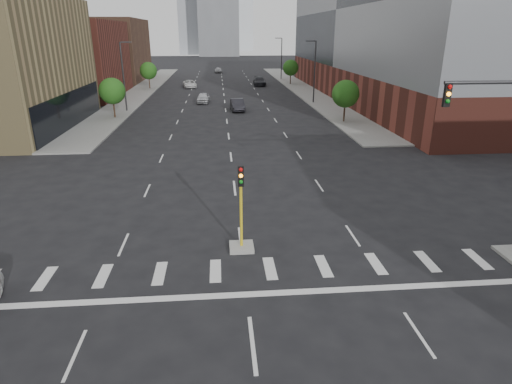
{
  "coord_description": "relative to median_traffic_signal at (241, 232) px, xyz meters",
  "views": [
    {
      "loc": [
        -0.92,
        -10.05,
        10.17
      ],
      "look_at": [
        0.85,
        10.39,
        2.5
      ],
      "focal_mm": 30.0,
      "sensor_mm": 36.0,
      "label": 1
    }
  ],
  "objects": [
    {
      "name": "streetlight_right_b",
      "position": [
        13.41,
        81.03,
        4.04
      ],
      "size": [
        1.6,
        0.22,
        9.07
      ],
      "color": "#2D2D30",
      "rests_on": "ground"
    },
    {
      "name": "car_deep_right",
      "position": [
        7.47,
        69.98,
        -0.12
      ],
      "size": [
        2.66,
        5.98,
        1.7
      ],
      "primitive_type": "imported",
      "rotation": [
        0.0,
        0.0,
        -0.05
      ],
      "color": "#222327",
      "rests_on": "ground"
    },
    {
      "name": "median_traffic_signal",
      "position": [
        0.0,
        0.0,
        0.0
      ],
      "size": [
        1.2,
        1.2,
        4.4
      ],
      "color": "#999993",
      "rests_on": "ground"
    },
    {
      "name": "sidewalk_left_far",
      "position": [
        -15.0,
        65.03,
        -0.9
      ],
      "size": [
        5.0,
        92.0,
        0.15
      ],
      "primitive_type": "cube",
      "color": "gray",
      "rests_on": "ground"
    },
    {
      "name": "tree_left_near",
      "position": [
        -14.0,
        36.03,
        2.42
      ],
      "size": [
        3.2,
        3.2,
        4.85
      ],
      "color": "#382619",
      "rests_on": "ground"
    },
    {
      "name": "tree_left_far",
      "position": [
        -14.0,
        66.03,
        2.42
      ],
      "size": [
        3.2,
        3.2,
        4.85
      ],
      "color": "#382619",
      "rests_on": "ground"
    },
    {
      "name": "tower_mid",
      "position": [
        0.0,
        191.03,
        21.03
      ],
      "size": [
        18.0,
        18.0,
        44.0
      ],
      "primitive_type": "cube",
      "color": "slate",
      "rests_on": "ground"
    },
    {
      "name": "building_left_far_a",
      "position": [
        -27.5,
        57.03,
        5.03
      ],
      "size": [
        20.0,
        22.0,
        12.0
      ],
      "primitive_type": "cube",
      "color": "brown",
      "rests_on": "ground"
    },
    {
      "name": "tree_right_near",
      "position": [
        14.0,
        31.03,
        2.42
      ],
      "size": [
        3.2,
        3.2,
        4.85
      ],
      "color": "#382619",
      "rests_on": "ground"
    },
    {
      "name": "building_left_far_b",
      "position": [
        -27.5,
        83.03,
        5.53
      ],
      "size": [
        20.0,
        24.0,
        13.0
      ],
      "primitive_type": "cube",
      "color": "brown",
      "rests_on": "ground"
    },
    {
      "name": "car_near_left",
      "position": [
        -3.28,
        47.98,
        -0.21
      ],
      "size": [
        2.07,
        4.56,
        1.52
      ],
      "primitive_type": "imported",
      "rotation": [
        0.0,
        0.0,
        -0.06
      ],
      "color": "silver",
      "rests_on": "ground"
    },
    {
      "name": "streetlight_left",
      "position": [
        -13.41,
        41.03,
        4.04
      ],
      "size": [
        1.6,
        0.22,
        9.07
      ],
      "color": "#2D2D30",
      "rests_on": "ground"
    },
    {
      "name": "streetlight_right_a",
      "position": [
        13.41,
        46.03,
        4.04
      ],
      "size": [
        1.6,
        0.22,
        9.07
      ],
      "color": "#2D2D30",
      "rests_on": "ground"
    },
    {
      "name": "car_far_left",
      "position": [
        -6.48,
        67.66,
        -0.26
      ],
      "size": [
        3.03,
        5.39,
        1.42
      ],
      "primitive_type": "imported",
      "rotation": [
        0.0,
        0.0,
        0.14
      ],
      "color": "white",
      "rests_on": "ground"
    },
    {
      "name": "sidewalk_right_far",
      "position": [
        15.0,
        65.03,
        -0.9
      ],
      "size": [
        5.0,
        92.0,
        0.15
      ],
      "primitive_type": "cube",
      "color": "gray",
      "rests_on": "ground"
    },
    {
      "name": "car_mid_right",
      "position": [
        1.62,
        40.45,
        -0.17
      ],
      "size": [
        2.0,
        4.96,
        1.6
      ],
      "primitive_type": "imported",
      "rotation": [
        0.0,
        0.0,
        0.06
      ],
      "color": "#232228",
      "rests_on": "ground"
    },
    {
      "name": "building_right_main",
      "position": [
        29.5,
        51.03,
        10.03
      ],
      "size": [
        24.0,
        70.0,
        22.0
      ],
      "color": "brown",
      "rests_on": "ground"
    },
    {
      "name": "tree_right_far",
      "position": [
        14.0,
        71.03,
        2.42
      ],
      "size": [
        3.2,
        3.2,
        4.85
      ],
      "color": "#382619",
      "rests_on": "ground"
    },
    {
      "name": "car_distant",
      "position": [
        -0.78,
        100.2,
        -0.22
      ],
      "size": [
        1.98,
        4.47,
        1.5
      ],
      "primitive_type": "imported",
      "rotation": [
        0.0,
        0.0,
        0.05
      ],
      "color": "#ADAEB1",
      "rests_on": "ground"
    }
  ]
}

